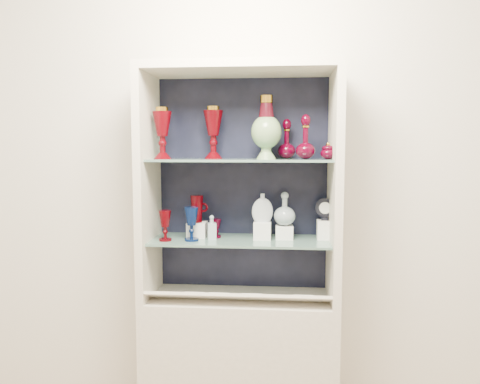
# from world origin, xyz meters

# --- Properties ---
(wall_back) EXTENTS (3.50, 0.02, 2.80)m
(wall_back) POSITION_xyz_m (0.00, 1.75, 1.40)
(wall_back) COLOR silver
(wall_back) RESTS_ON ground
(cabinet_base) EXTENTS (1.00, 0.40, 0.75)m
(cabinet_base) POSITION_xyz_m (0.00, 1.53, 0.38)
(cabinet_base) COLOR beige
(cabinet_base) RESTS_ON ground
(cabinet_back_panel) EXTENTS (0.98, 0.02, 1.15)m
(cabinet_back_panel) POSITION_xyz_m (0.00, 1.72, 1.32)
(cabinet_back_panel) COLOR black
(cabinet_back_panel) RESTS_ON cabinet_base
(cabinet_side_left) EXTENTS (0.04, 0.40, 1.15)m
(cabinet_side_left) POSITION_xyz_m (-0.48, 1.53, 1.32)
(cabinet_side_left) COLOR beige
(cabinet_side_left) RESTS_ON cabinet_base
(cabinet_side_right) EXTENTS (0.04, 0.40, 1.15)m
(cabinet_side_right) POSITION_xyz_m (0.48, 1.53, 1.32)
(cabinet_side_right) COLOR beige
(cabinet_side_right) RESTS_ON cabinet_base
(cabinet_top_cap) EXTENTS (1.00, 0.40, 0.04)m
(cabinet_top_cap) POSITION_xyz_m (0.00, 1.53, 1.92)
(cabinet_top_cap) COLOR beige
(cabinet_top_cap) RESTS_ON cabinet_side_left
(shelf_lower) EXTENTS (0.92, 0.34, 0.01)m
(shelf_lower) POSITION_xyz_m (0.00, 1.55, 1.04)
(shelf_lower) COLOR slate
(shelf_lower) RESTS_ON cabinet_side_left
(shelf_upper) EXTENTS (0.92, 0.34, 0.01)m
(shelf_upper) POSITION_xyz_m (0.00, 1.55, 1.46)
(shelf_upper) COLOR slate
(shelf_upper) RESTS_ON cabinet_side_left
(label_ledge) EXTENTS (0.92, 0.17, 0.09)m
(label_ledge) POSITION_xyz_m (0.00, 1.42, 0.78)
(label_ledge) COLOR beige
(label_ledge) RESTS_ON cabinet_base
(label_card_0) EXTENTS (0.10, 0.06, 0.03)m
(label_card_0) POSITION_xyz_m (-0.22, 1.42, 0.80)
(label_card_0) COLOR white
(label_card_0) RESTS_ON label_ledge
(label_card_1) EXTENTS (0.10, 0.06, 0.03)m
(label_card_1) POSITION_xyz_m (0.07, 1.42, 0.80)
(label_card_1) COLOR white
(label_card_1) RESTS_ON label_ledge
(label_card_2) EXTENTS (0.10, 0.06, 0.03)m
(label_card_2) POSITION_xyz_m (0.32, 1.42, 0.80)
(label_card_2) COLOR white
(label_card_2) RESTS_ON label_ledge
(label_card_3) EXTENTS (0.10, 0.06, 0.03)m
(label_card_3) POSITION_xyz_m (-0.09, 1.42, 0.80)
(label_card_3) COLOR white
(label_card_3) RESTS_ON label_ledge
(pedestal_lamp_left) EXTENTS (0.10, 0.10, 0.26)m
(pedestal_lamp_left) POSITION_xyz_m (-0.40, 1.51, 1.60)
(pedestal_lamp_left) COLOR #4E0006
(pedestal_lamp_left) RESTS_ON shelf_upper
(pedestal_lamp_right) EXTENTS (0.13, 0.13, 0.27)m
(pedestal_lamp_right) POSITION_xyz_m (-0.15, 1.60, 1.61)
(pedestal_lamp_right) COLOR #4E0006
(pedestal_lamp_right) RESTS_ON shelf_upper
(enamel_urn) EXTENTS (0.20, 0.20, 0.32)m
(enamel_urn) POSITION_xyz_m (0.13, 1.55, 1.63)
(enamel_urn) COLOR #094A26
(enamel_urn) RESTS_ON shelf_upper
(ruby_decanter_a) EXTENTS (0.12, 0.12, 0.25)m
(ruby_decanter_a) POSITION_xyz_m (0.33, 1.51, 1.59)
(ruby_decanter_a) COLOR #3D0011
(ruby_decanter_a) RESTS_ON shelf_upper
(ruby_decanter_b) EXTENTS (0.12, 0.12, 0.22)m
(ruby_decanter_b) POSITION_xyz_m (0.24, 1.63, 1.58)
(ruby_decanter_b) COLOR #3D0011
(ruby_decanter_b) RESTS_ON shelf_upper
(lidded_bowl) EXTENTS (0.08, 0.08, 0.08)m
(lidded_bowl) POSITION_xyz_m (0.44, 1.50, 1.51)
(lidded_bowl) COLOR #3D0011
(lidded_bowl) RESTS_ON shelf_upper
(cobalt_goblet) EXTENTS (0.08, 0.08, 0.17)m
(cobalt_goblet) POSITION_xyz_m (-0.25, 1.49, 1.14)
(cobalt_goblet) COLOR #081845
(cobalt_goblet) RESTS_ON shelf_lower
(ruby_goblet_tall) EXTENTS (0.08, 0.08, 0.16)m
(ruby_goblet_tall) POSITION_xyz_m (-0.38, 1.48, 1.13)
(ruby_goblet_tall) COLOR #4E0006
(ruby_goblet_tall) RESTS_ON shelf_lower
(ruby_goblet_small) EXTENTS (0.06, 0.06, 0.10)m
(ruby_goblet_small) POSITION_xyz_m (-0.13, 1.58, 1.10)
(ruby_goblet_small) COLOR #3D0011
(ruby_goblet_small) RESTS_ON shelf_lower
(riser_ruby_pitcher) EXTENTS (0.10, 0.10, 0.08)m
(riser_ruby_pitcher) POSITION_xyz_m (-0.23, 1.59, 1.09)
(riser_ruby_pitcher) COLOR silver
(riser_ruby_pitcher) RESTS_ON shelf_lower
(ruby_pitcher) EXTENTS (0.11, 0.07, 0.15)m
(ruby_pitcher) POSITION_xyz_m (-0.23, 1.59, 1.20)
(ruby_pitcher) COLOR #4E0006
(ruby_pitcher) RESTS_ON riser_ruby_pitcher
(clear_square_bottle) EXTENTS (0.05, 0.05, 0.13)m
(clear_square_bottle) POSITION_xyz_m (-0.15, 1.53, 1.11)
(clear_square_bottle) COLOR #8C9EA5
(clear_square_bottle) RESTS_ON shelf_lower
(riser_flat_flask) EXTENTS (0.09, 0.09, 0.09)m
(riser_flat_flask) POSITION_xyz_m (0.11, 1.56, 1.09)
(riser_flat_flask) COLOR silver
(riser_flat_flask) RESTS_ON shelf_lower
(flat_flask) EXTENTS (0.12, 0.07, 0.15)m
(flat_flask) POSITION_xyz_m (0.11, 1.56, 1.22)
(flat_flask) COLOR #B0BBC4
(flat_flask) RESTS_ON riser_flat_flask
(riser_clear_round_decanter) EXTENTS (0.09, 0.09, 0.07)m
(riser_clear_round_decanter) POSITION_xyz_m (0.23, 1.58, 1.08)
(riser_clear_round_decanter) COLOR silver
(riser_clear_round_decanter) RESTS_ON shelf_lower
(clear_round_decanter) EXTENTS (0.14, 0.14, 0.17)m
(clear_round_decanter) POSITION_xyz_m (0.23, 1.58, 1.20)
(clear_round_decanter) COLOR #8C9EA5
(clear_round_decanter) RESTS_ON riser_clear_round_decanter
(riser_cameo_medallion) EXTENTS (0.08, 0.08, 0.10)m
(riser_cameo_medallion) POSITION_xyz_m (0.44, 1.59, 1.10)
(riser_cameo_medallion) COLOR silver
(riser_cameo_medallion) RESTS_ON shelf_lower
(cameo_medallion) EXTENTS (0.11, 0.06, 0.12)m
(cameo_medallion) POSITION_xyz_m (0.44, 1.59, 1.21)
(cameo_medallion) COLOR black
(cameo_medallion) RESTS_ON riser_cameo_medallion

